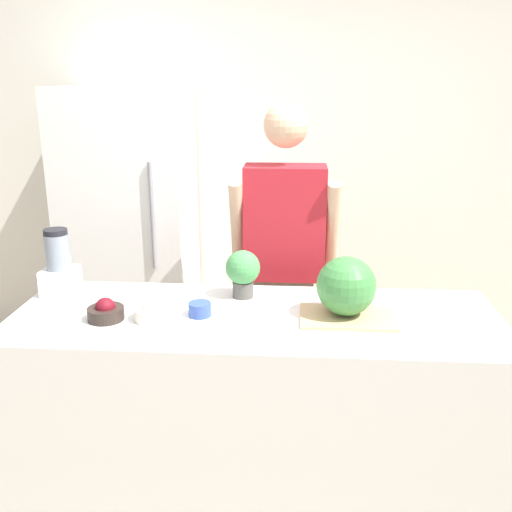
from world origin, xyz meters
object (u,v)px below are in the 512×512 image
at_px(bowl_cream, 153,312).
at_px(blender, 59,267).
at_px(person, 284,265).
at_px(bowl_small_blue, 200,309).
at_px(potted_plant, 243,271).
at_px(watermelon, 346,286).
at_px(refrigerator, 131,231).
at_px(bowl_cherries, 106,312).

xyz_separation_m(bowl_cream, blender, (-0.50, 0.26, 0.10)).
height_order(person, bowl_small_blue, person).
distance_m(blender, potted_plant, 0.84).
relative_size(watermelon, bowl_small_blue, 2.59).
height_order(refrigerator, bowl_cherries, refrigerator).
bearing_deg(bowl_cream, person, 56.00).
relative_size(bowl_cream, bowl_small_blue, 1.67).
relative_size(bowl_small_blue, potted_plant, 0.44).
bearing_deg(bowl_cream, bowl_small_blue, 14.83).
bearing_deg(potted_plant, bowl_small_blue, -124.78).
relative_size(person, watermelon, 7.12).
bearing_deg(bowl_cherries, bowl_small_blue, 9.77).
bearing_deg(person, blender, -153.43).
bearing_deg(bowl_cherries, person, 47.81).
bearing_deg(person, bowl_cream, -124.00).
distance_m(refrigerator, bowl_cherries, 1.44).
relative_size(person, bowl_cream, 11.03).
xyz_separation_m(person, bowl_cherries, (-0.72, -0.79, 0.04)).
height_order(person, watermelon, person).
height_order(watermelon, bowl_small_blue, watermelon).
distance_m(person, watermelon, 0.76).
height_order(bowl_cream, blender, blender).
bearing_deg(watermelon, bowl_small_blue, -177.08).
distance_m(watermelon, bowl_small_blue, 0.62).
distance_m(bowl_cherries, potted_plant, 0.62).
distance_m(refrigerator, potted_plant, 1.40).
height_order(blender, potted_plant, blender).
bearing_deg(blender, bowl_cherries, -42.80).
relative_size(refrigerator, bowl_cream, 11.45).
distance_m(bowl_cream, blender, 0.57).
bearing_deg(potted_plant, watermelon, -24.20).
bearing_deg(person, bowl_cherries, -132.19).
xyz_separation_m(watermelon, bowl_cream, (-0.79, -0.08, -0.10)).
xyz_separation_m(bowl_cherries, bowl_small_blue, (0.38, 0.07, -0.01)).
height_order(bowl_cherries, potted_plant, potted_plant).
xyz_separation_m(refrigerator, bowl_cherries, (0.30, -1.41, 0.03)).
bearing_deg(refrigerator, bowl_small_blue, -63.20).
height_order(person, potted_plant, person).
distance_m(watermelon, potted_plant, 0.49).
bearing_deg(watermelon, refrigerator, 134.35).
bearing_deg(bowl_cherries, blender, 137.20).
bearing_deg(refrigerator, blender, -90.16).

